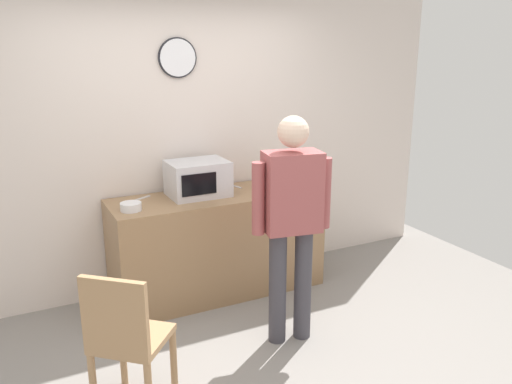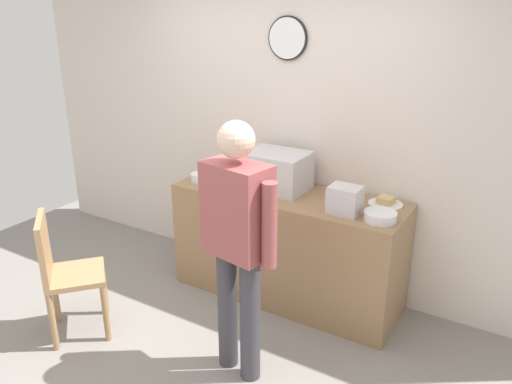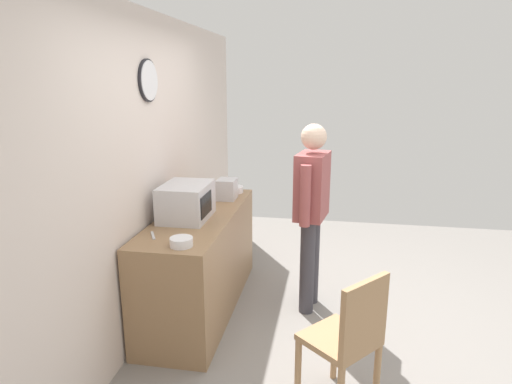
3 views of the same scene
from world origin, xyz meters
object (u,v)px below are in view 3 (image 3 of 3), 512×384
Objects in this scene: sandwich_plate at (204,191)px; fork_utensil at (153,235)px; salad_bowl at (181,242)px; cereal_bowl at (232,189)px; toaster at (227,189)px; person_standing at (312,204)px; spoon_utensil at (189,205)px; wooden_chair at (349,337)px; microwave at (186,201)px.

fork_utensil is (-1.33, 0.01, -0.02)m from sandwich_plate.
salad_bowl is at bearing -169.55° from sandwich_plate.
cereal_bowl is 1.03× the size of toaster.
sandwich_plate is 0.37m from toaster.
cereal_bowl reaches higher than fork_utensil.
fork_utensil is at bearing 167.59° from cereal_bowl.
person_standing is at bearing -56.16° from fork_utensil.
sandwich_plate is at bearing -0.42° from fork_utensil.
salad_bowl is 0.10× the size of person_standing.
toaster is 0.92m from person_standing.
cereal_bowl reaches higher than spoon_utensil.
fork_utensil is 0.18× the size of wooden_chair.
microwave is 2.22× the size of cereal_bowl.
person_standing reaches higher than fork_utensil.
salad_bowl is 0.73× the size of cereal_bowl.
fork_utensil is 1.40m from person_standing.
toaster is (-0.20, -0.30, 0.08)m from sandwich_plate.
sandwich_plate reaches higher than fork_utensil.
cereal_bowl is 0.27m from toaster.
wooden_chair is at bearing -141.64° from sandwich_plate.
microwave is at bearing 15.10° from salad_bowl.
microwave is 0.70m from toaster.
sandwich_plate is 0.30m from cereal_bowl.
salad_bowl is 1.55m from cereal_bowl.
person_standing is at bearing -125.47° from cereal_bowl.
toaster is (0.67, -0.19, -0.05)m from microwave.
fork_utensil is at bearing 165.66° from microwave.
spoon_utensil is at bearing -0.22° from fork_utensil.
toaster reaches higher than cereal_bowl.
salad_bowl is at bearing 137.14° from person_standing.
fork_utensil is at bearing 60.04° from salad_bowl.
person_standing is (0.32, -1.04, -0.06)m from microwave.
toaster reaches higher than sandwich_plate.
salad_bowl reaches higher than spoon_utensil.
spoon_utensil is 1.16m from person_standing.
fork_utensil is 0.85m from spoon_utensil.
toaster is at bearing -15.37° from fork_utensil.
fork_utensil is 0.10× the size of person_standing.
spoon_utensil is (0.85, -0.00, 0.00)m from fork_utensil.
sandwich_plate is at bearing 7.04° from microwave.
microwave reaches higher than toaster.
toaster is 1.29× the size of fork_utensil.
person_standing reaches higher than spoon_utensil.
microwave is 0.50m from fork_utensil.
fork_utensil is at bearing 179.78° from spoon_utensil.
person_standing is 1.81× the size of wooden_chair.
microwave is 1.97× the size of sandwich_plate.
microwave reaches higher than fork_utensil.
salad_bowl is 1.29m from person_standing.
microwave reaches higher than salad_bowl.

